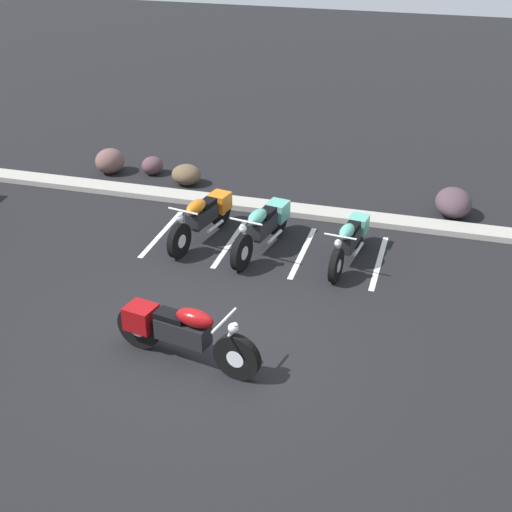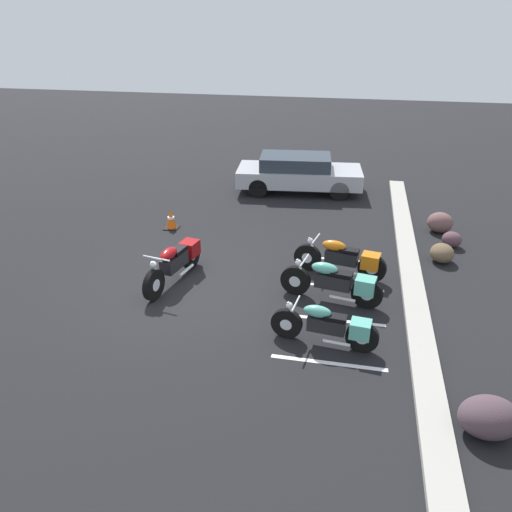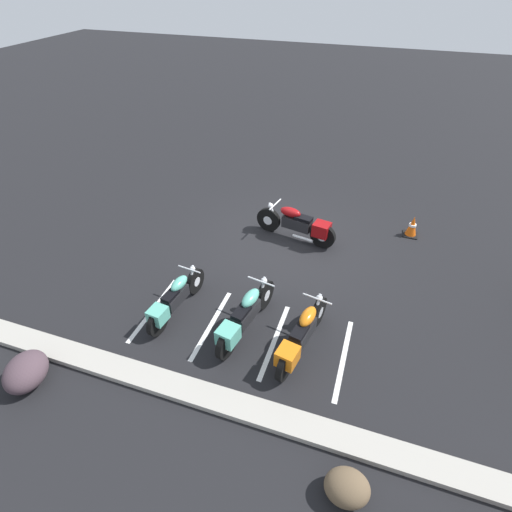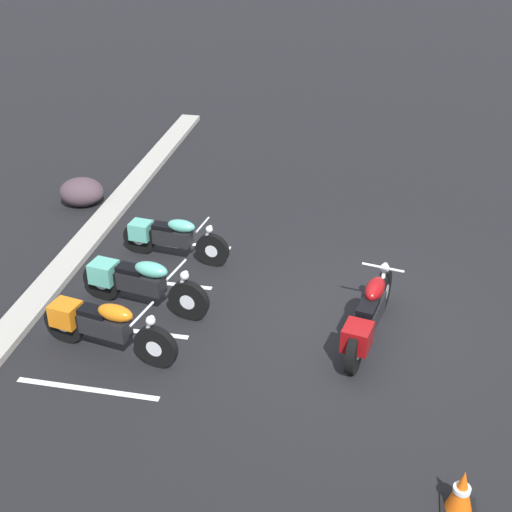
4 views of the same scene
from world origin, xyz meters
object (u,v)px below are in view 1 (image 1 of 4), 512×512
at_px(parked_bike_2, 350,239).
at_px(landscape_rock_2, 110,161).
at_px(parked_bike_1, 264,226).
at_px(parked_bike_0, 204,216).
at_px(landscape_rock_0, 186,175).
at_px(landscape_rock_3, 453,203).
at_px(motorcycle_maroon_featured, 179,331).
at_px(landscape_rock_1, 152,166).

height_order(parked_bike_2, landscape_rock_2, parked_bike_2).
height_order(parked_bike_1, parked_bike_2, parked_bike_1).
height_order(parked_bike_0, landscape_rock_2, parked_bike_0).
relative_size(landscape_rock_0, landscape_rock_3, 0.74).
distance_m(parked_bike_0, landscape_rock_2, 4.19).
xyz_separation_m(landscape_rock_0, landscape_rock_3, (5.92, -0.07, 0.06)).
bearing_deg(parked_bike_1, parked_bike_2, 99.29).
xyz_separation_m(parked_bike_1, landscape_rock_0, (-2.53, 2.53, -0.24)).
bearing_deg(motorcycle_maroon_featured, landscape_rock_0, 120.99).
height_order(parked_bike_2, landscape_rock_1, parked_bike_2).
bearing_deg(landscape_rock_3, parked_bike_2, -125.22).
distance_m(parked_bike_1, landscape_rock_2, 5.28).
relative_size(parked_bike_2, landscape_rock_1, 3.97).
bearing_deg(landscape_rock_2, landscape_rock_3, -1.79).
bearing_deg(motorcycle_maroon_featured, parked_bike_2, 73.97).
relative_size(parked_bike_2, landscape_rock_0, 3.04).
height_order(landscape_rock_0, landscape_rock_3, landscape_rock_3).
bearing_deg(landscape_rock_0, parked_bike_2, -31.47).
distance_m(motorcycle_maroon_featured, parked_bike_1, 3.73).
bearing_deg(motorcycle_maroon_featured, parked_bike_1, 97.18).
bearing_deg(parked_bike_0, landscape_rock_3, 127.70).
height_order(parked_bike_1, landscape_rock_3, parked_bike_1).
relative_size(parked_bike_0, landscape_rock_1, 4.29).
height_order(parked_bike_1, landscape_rock_0, parked_bike_1).
xyz_separation_m(motorcycle_maroon_featured, landscape_rock_2, (-4.28, 6.43, -0.20)).
bearing_deg(landscape_rock_2, parked_bike_1, -30.90).
xyz_separation_m(parked_bike_1, parked_bike_2, (1.64, -0.02, -0.04)).
relative_size(motorcycle_maroon_featured, parked_bike_0, 1.06).
height_order(motorcycle_maroon_featured, parked_bike_0, motorcycle_maroon_featured).
relative_size(landscape_rock_1, landscape_rock_3, 0.57).
bearing_deg(landscape_rock_0, landscape_rock_3, -0.64).
xyz_separation_m(parked_bike_0, landscape_rock_1, (-2.29, 2.79, -0.26)).
distance_m(parked_bike_0, parked_bike_2, 2.87).
bearing_deg(landscape_rock_2, landscape_rock_1, 11.12).
distance_m(parked_bike_0, parked_bike_1, 1.24).
bearing_deg(parked_bike_2, parked_bike_0, -85.97).
bearing_deg(motorcycle_maroon_featured, landscape_rock_1, 127.27).
height_order(parked_bike_0, landscape_rock_1, parked_bike_0).
distance_m(parked_bike_0, landscape_rock_3, 5.19).
distance_m(parked_bike_1, landscape_rock_1, 4.58).
bearing_deg(landscape_rock_3, landscape_rock_0, 179.36).
bearing_deg(landscape_rock_3, parked_bike_0, -153.13).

